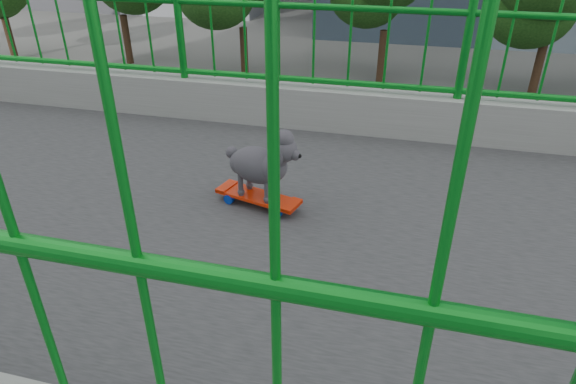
{
  "coord_description": "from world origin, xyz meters",
  "views": [
    {
      "loc": [
        2.01,
        5.67,
        8.39
      ],
      "look_at": [
        -0.66,
        5.0,
        6.84
      ],
      "focal_mm": 30.74,
      "sensor_mm": 36.0,
      "label": 1
    }
  ],
  "objects_px": {
    "car_2": "(229,166)",
    "car_0": "(153,287)",
    "car_4": "(184,99)",
    "car_1": "(28,190)",
    "car_3": "(94,117)",
    "skateboard": "(258,198)",
    "poodle": "(261,163)"
  },
  "relations": [
    {
      "from": "poodle",
      "to": "car_0",
      "type": "height_order",
      "value": "poodle"
    },
    {
      "from": "car_3",
      "to": "car_4",
      "type": "bearing_deg",
      "value": -40.96
    },
    {
      "from": "skateboard",
      "to": "car_1",
      "type": "bearing_deg",
      "value": -115.45
    },
    {
      "from": "poodle",
      "to": "car_4",
      "type": "xyz_separation_m",
      "value": [
        -18.61,
        -9.69,
        -6.56
      ]
    },
    {
      "from": "poodle",
      "to": "car_3",
      "type": "height_order",
      "value": "poodle"
    },
    {
      "from": "car_3",
      "to": "car_0",
      "type": "bearing_deg",
      "value": -140.73
    },
    {
      "from": "car_0",
      "to": "skateboard",
      "type": "bearing_deg",
      "value": 38.34
    },
    {
      "from": "car_0",
      "to": "car_2",
      "type": "relative_size",
      "value": 0.72
    },
    {
      "from": "skateboard",
      "to": "car_3",
      "type": "bearing_deg",
      "value": -126.18
    },
    {
      "from": "poodle",
      "to": "car_2",
      "type": "relative_size",
      "value": 0.08
    },
    {
      "from": "car_0",
      "to": "car_1",
      "type": "xyz_separation_m",
      "value": [
        -3.2,
        -6.01,
        0.09
      ]
    },
    {
      "from": "car_1",
      "to": "car_3",
      "type": "height_order",
      "value": "car_1"
    },
    {
      "from": "car_1",
      "to": "car_2",
      "type": "bearing_deg",
      "value": 119.79
    },
    {
      "from": "car_0",
      "to": "car_4",
      "type": "distance_m",
      "value": 13.77
    },
    {
      "from": "car_2",
      "to": "car_4",
      "type": "distance_m",
      "value": 7.91
    },
    {
      "from": "poodle",
      "to": "car_1",
      "type": "relative_size",
      "value": 0.09
    },
    {
      "from": "car_3",
      "to": "poodle",
      "type": "bearing_deg",
      "value": -141.03
    },
    {
      "from": "car_0",
      "to": "car_4",
      "type": "relative_size",
      "value": 0.96
    },
    {
      "from": "car_2",
      "to": "car_4",
      "type": "xyz_separation_m",
      "value": [
        -6.4,
        -4.65,
        -0.06
      ]
    },
    {
      "from": "car_3",
      "to": "skateboard",
      "type": "bearing_deg",
      "value": -141.08
    },
    {
      "from": "car_2",
      "to": "car_3",
      "type": "bearing_deg",
      "value": 66.69
    },
    {
      "from": "poodle",
      "to": "car_3",
      "type": "xyz_separation_m",
      "value": [
        -15.41,
        -12.47,
        -6.56
      ]
    },
    {
      "from": "poodle",
      "to": "car_3",
      "type": "relative_size",
      "value": 0.09
    },
    {
      "from": "car_0",
      "to": "car_2",
      "type": "height_order",
      "value": "car_2"
    },
    {
      "from": "skateboard",
      "to": "car_3",
      "type": "distance_m",
      "value": 20.79
    },
    {
      "from": "skateboard",
      "to": "car_2",
      "type": "xyz_separation_m",
      "value": [
        -12.21,
        -5.02,
        -6.28
      ]
    },
    {
      "from": "car_2",
      "to": "car_0",
      "type": "bearing_deg",
      "value": -176.21
    },
    {
      "from": "poodle",
      "to": "car_4",
      "type": "height_order",
      "value": "poodle"
    },
    {
      "from": "skateboard",
      "to": "car_3",
      "type": "relative_size",
      "value": 0.1
    },
    {
      "from": "car_1",
      "to": "car_3",
      "type": "distance_m",
      "value": 6.66
    },
    {
      "from": "car_3",
      "to": "car_4",
      "type": "height_order",
      "value": "same"
    },
    {
      "from": "poodle",
      "to": "car_2",
      "type": "height_order",
      "value": "poodle"
    }
  ]
}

